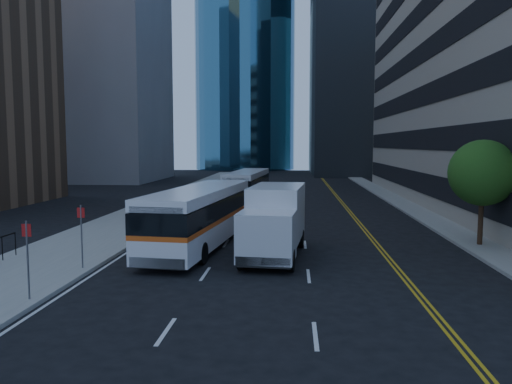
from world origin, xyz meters
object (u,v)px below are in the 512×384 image
box_truck (275,220)px  bus_rear (248,186)px  street_tree (483,173)px  bus_front (200,215)px

box_truck → bus_rear: bearing=104.2°
street_tree → box_truck: street_tree is taller
bus_front → bus_rear: bus_front is taller
street_tree → box_truck: bearing=-164.4°
bus_front → bus_rear: size_ratio=1.06×
bus_rear → box_truck: 20.31m
bus_front → box_truck: (3.69, -1.79, 0.06)m
street_tree → box_truck: (-9.93, -2.78, -1.99)m
box_truck → bus_front: bearing=159.6°
bus_front → bus_rear: bearing=94.5°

